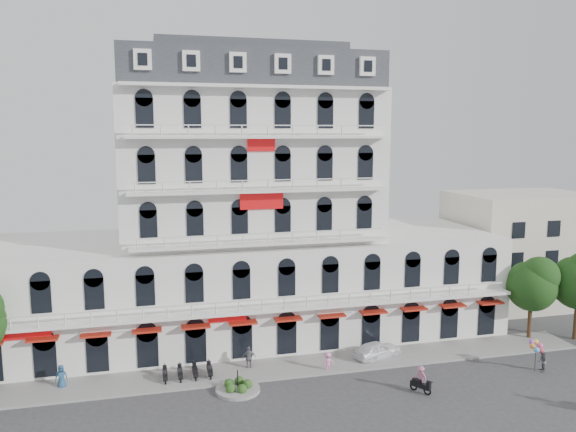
# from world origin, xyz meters

# --- Properties ---
(ground) EXTENTS (120.00, 120.00, 0.00)m
(ground) POSITION_xyz_m (0.00, 0.00, 0.00)
(ground) COLOR #38383A
(ground) RESTS_ON ground
(sidewalk) EXTENTS (53.00, 4.00, 0.16)m
(sidewalk) POSITION_xyz_m (0.00, 9.00, 0.08)
(sidewalk) COLOR gray
(sidewalk) RESTS_ON ground
(main_building) EXTENTS (45.00, 15.00, 25.80)m
(main_building) POSITION_xyz_m (0.00, 18.00, 9.96)
(main_building) COLOR silver
(main_building) RESTS_ON ground
(flank_building_east) EXTENTS (14.00, 10.00, 12.00)m
(flank_building_east) POSITION_xyz_m (30.00, 20.00, 6.00)
(flank_building_east) COLOR beige
(flank_building_east) RESTS_ON ground
(traffic_island) EXTENTS (3.20, 3.20, 1.60)m
(traffic_island) POSITION_xyz_m (-3.00, 6.00, 0.26)
(traffic_island) COLOR gray
(traffic_island) RESTS_ON ground
(parked_scooter_row) EXTENTS (4.40, 1.80, 1.10)m
(parked_scooter_row) POSITION_xyz_m (-6.35, 8.80, 0.00)
(parked_scooter_row) COLOR black
(parked_scooter_row) RESTS_ON ground
(tree_east_inner) EXTENTS (4.40, 4.37, 7.57)m
(tree_east_inner) POSITION_xyz_m (24.05, 9.98, 5.21)
(tree_east_inner) COLOR #382314
(tree_east_inner) RESTS_ON ground
(parked_car) EXTENTS (4.49, 2.88, 1.42)m
(parked_car) POSITION_xyz_m (9.04, 9.20, 0.71)
(parked_car) COLOR white
(parked_car) RESTS_ON ground
(rider_center) EXTENTS (1.11, 1.49, 1.98)m
(rider_center) POSITION_xyz_m (9.60, 2.68, 1.02)
(rider_center) COLOR black
(rider_center) RESTS_ON ground
(pedestrian_left) EXTENTS (0.90, 0.62, 1.77)m
(pedestrian_left) POSITION_xyz_m (-15.29, 9.50, 0.88)
(pedestrian_left) COLOR navy
(pedestrian_left) RESTS_ON ground
(pedestrian_mid) EXTENTS (1.12, 0.48, 1.90)m
(pedestrian_mid) POSITION_xyz_m (-1.56, 9.50, 0.95)
(pedestrian_mid) COLOR slate
(pedestrian_mid) RESTS_ON ground
(pedestrian_right) EXTENTS (1.05, 0.66, 1.56)m
(pedestrian_right) POSITION_xyz_m (4.30, 7.65, 0.78)
(pedestrian_right) COLOR pink
(pedestrian_right) RESTS_ON ground
(balloon_vendor) EXTENTS (1.40, 1.30, 2.45)m
(balloon_vendor) POSITION_xyz_m (20.24, 3.77, 1.29)
(balloon_vendor) COLOR #5C5E63
(balloon_vendor) RESTS_ON ground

